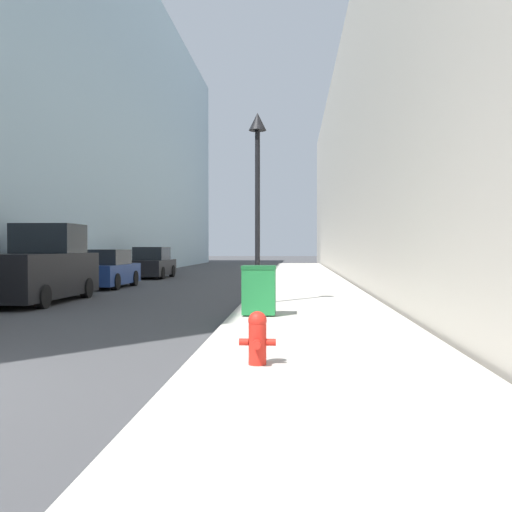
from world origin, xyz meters
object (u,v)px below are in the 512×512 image
object	(u,v)px
parked_sedan_near	(105,270)
parked_sedan_far	(152,264)
pickup_truck	(38,269)
trash_bin	(259,290)
fire_hydrant	(257,337)
lamppost	(257,175)

from	to	relation	value
parked_sedan_near	parked_sedan_far	bearing A→B (deg)	89.42
pickup_truck	parked_sedan_far	world-z (taller)	pickup_truck
parked_sedan_near	trash_bin	bearing A→B (deg)	-55.75
trash_bin	parked_sedan_far	xyz separation A→B (m)	(-6.74, 17.26, 0.05)
pickup_truck	fire_hydrant	bearing A→B (deg)	-52.32
trash_bin	parked_sedan_near	xyz separation A→B (m)	(-6.81, 10.00, 0.01)
lamppost	parked_sedan_far	bearing A→B (deg)	114.05
trash_bin	lamppost	distance (m)	3.87
fire_hydrant	pickup_truck	distance (m)	11.64
fire_hydrant	parked_sedan_far	world-z (taller)	parked_sedan_far
fire_hydrant	trash_bin	xyz separation A→B (m)	(-0.30, 5.24, 0.20)
parked_sedan_far	lamppost	bearing A→B (deg)	-65.95
trash_bin	lamppost	size ratio (longest dim) A/B	0.22
parked_sedan_far	pickup_truck	bearing A→B (deg)	-90.29
pickup_truck	trash_bin	bearing A→B (deg)	-30.22
trash_bin	lamppost	xyz separation A→B (m)	(-0.20, 2.61, 2.85)
parked_sedan_near	fire_hydrant	bearing A→B (deg)	-64.98
trash_bin	parked_sedan_near	size ratio (longest dim) A/B	0.26
trash_bin	parked_sedan_far	world-z (taller)	parked_sedan_far
pickup_truck	parked_sedan_near	xyz separation A→B (m)	(-0.01, 6.04, -0.27)
fire_hydrant	lamppost	size ratio (longest dim) A/B	0.13
fire_hydrant	lamppost	xyz separation A→B (m)	(-0.50, 7.85, 3.05)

